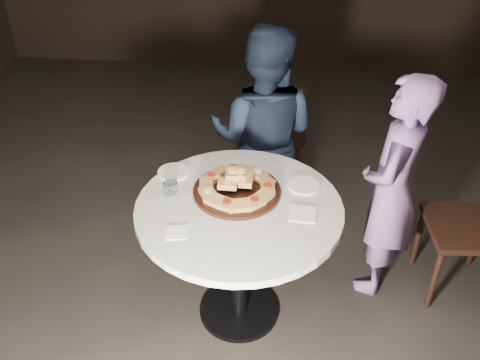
% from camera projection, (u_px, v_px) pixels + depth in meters
% --- Properties ---
extents(floor, '(7.00, 7.00, 0.00)m').
position_uv_depth(floor, '(233.00, 294.00, 3.37)').
color(floor, black).
rests_on(floor, ground).
extents(table, '(1.40, 1.40, 0.82)m').
position_uv_depth(table, '(239.00, 228.00, 2.87)').
color(table, black).
rests_on(table, ground).
extents(serving_board, '(0.54, 0.54, 0.02)m').
position_uv_depth(serving_board, '(237.00, 191.00, 2.86)').
color(serving_board, black).
rests_on(serving_board, table).
extents(focaccia_pile, '(0.42, 0.43, 0.11)m').
position_uv_depth(focaccia_pile, '(237.00, 184.00, 2.85)').
color(focaccia_pile, '#A97F41').
rests_on(focaccia_pile, serving_board).
extents(plate_left, '(0.19, 0.19, 0.01)m').
position_uv_depth(plate_left, '(173.00, 172.00, 3.02)').
color(plate_left, white).
rests_on(plate_left, table).
extents(plate_right, '(0.23, 0.23, 0.01)m').
position_uv_depth(plate_right, '(304.00, 185.00, 2.92)').
color(plate_right, white).
rests_on(plate_right, table).
extents(water_glass, '(0.11, 0.11, 0.07)m').
position_uv_depth(water_glass, '(171.00, 188.00, 2.84)').
color(water_glass, silver).
rests_on(water_glass, table).
extents(napkin_near, '(0.12, 0.12, 0.01)m').
position_uv_depth(napkin_near, '(177.00, 232.00, 2.60)').
color(napkin_near, white).
rests_on(napkin_near, table).
extents(napkin_far, '(0.14, 0.14, 0.01)m').
position_uv_depth(napkin_far, '(303.00, 214.00, 2.72)').
color(napkin_far, white).
rests_on(napkin_far, table).
extents(chair_far, '(0.57, 0.58, 0.93)m').
position_uv_depth(chair_far, '(271.00, 134.00, 3.92)').
color(chair_far, black).
rests_on(chair_far, ground).
extents(diner_navy, '(0.81, 0.67, 1.51)m').
position_uv_depth(diner_navy, '(263.00, 137.00, 3.47)').
color(diner_navy, black).
rests_on(diner_navy, ground).
extents(diner_teal, '(0.51, 0.61, 1.43)m').
position_uv_depth(diner_teal, '(391.00, 190.00, 3.06)').
color(diner_teal, '#8067A7').
rests_on(diner_teal, ground).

